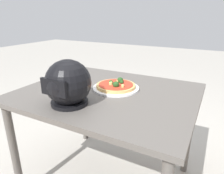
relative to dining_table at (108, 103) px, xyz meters
name	(u,v)px	position (x,y,z in m)	size (l,w,h in m)	color
dining_table	(108,103)	(0.00, 0.00, 0.00)	(1.10, 0.91, 0.74)	#5B5651
pizza_plate	(116,88)	(-0.03, -0.06, 0.09)	(0.31, 0.31, 0.01)	white
pizza	(116,85)	(-0.03, -0.06, 0.11)	(0.26, 0.26, 0.05)	tan
motorcycle_helmet	(68,84)	(0.09, 0.27, 0.21)	(0.25, 0.25, 0.25)	black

